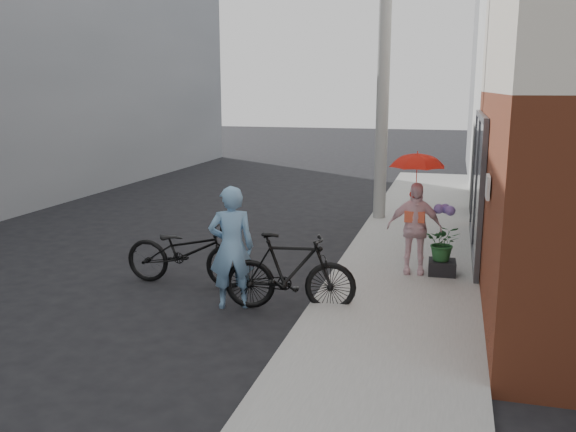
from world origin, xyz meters
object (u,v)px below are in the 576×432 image
at_px(bike_left, 187,252).
at_px(planter, 442,267).
at_px(officer, 232,247).
at_px(kimono_woman, 414,228).
at_px(bike_right, 290,272).
at_px(utility_pole, 384,68).

xyz_separation_m(bike_left, planter, (3.89, 1.25, -0.31)).
relative_size(officer, kimono_woman, 1.18).
bearing_deg(officer, kimono_woman, -162.76).
bearing_deg(bike_right, kimono_woman, -48.19).
height_order(officer, bike_right, officer).
height_order(utility_pole, bike_left, utility_pole).
height_order(utility_pole, planter, utility_pole).
distance_m(bike_left, kimono_woman, 3.65).
bearing_deg(planter, officer, -144.75).
height_order(kimono_woman, planter, kimono_woman).
distance_m(bike_right, kimono_woman, 2.46).
height_order(bike_left, bike_right, bike_right).
height_order(officer, kimono_woman, officer).
bearing_deg(planter, kimono_woman, -175.44).
relative_size(kimono_woman, planter, 3.48).
bearing_deg(kimono_woman, bike_left, -165.65).
xyz_separation_m(kimono_woman, planter, (0.46, 0.04, -0.63)).
bearing_deg(kimono_woman, utility_pole, 99.10).
xyz_separation_m(officer, kimono_woman, (2.39, 1.98, -0.01)).
relative_size(utility_pole, kimono_woman, 4.71).
bearing_deg(bike_right, officer, 88.20).
distance_m(utility_pole, bike_left, 6.61).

